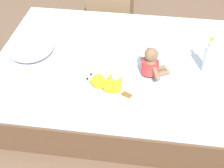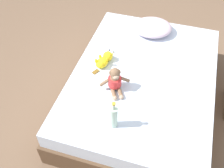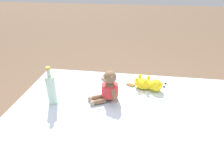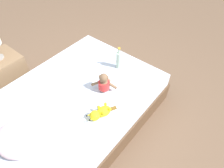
{
  "view_description": "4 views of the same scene",
  "coord_description": "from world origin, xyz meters",
  "px_view_note": "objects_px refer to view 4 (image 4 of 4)",
  "views": [
    {
      "loc": [
        -2.26,
        -0.28,
        2.01
      ],
      "look_at": [
        -0.43,
        -0.01,
        0.49
      ],
      "focal_mm": 56.89,
      "sensor_mm": 36.0,
      "label": 1
    },
    {
      "loc": [
        0.24,
        -1.85,
        2.29
      ],
      "look_at": [
        -0.23,
        -0.32,
        0.55
      ],
      "focal_mm": 42.89,
      "sensor_mm": 36.0,
      "label": 2
    },
    {
      "loc": [
        1.09,
        -0.04,
        1.3
      ],
      "look_at": [
        -0.31,
        -0.25,
        0.51
      ],
      "focal_mm": 33.62,
      "sensor_mm": 36.0,
      "label": 3
    },
    {
      "loc": [
        -1.23,
        0.85,
        2.08
      ],
      "look_at": [
        -0.29,
        -0.3,
        0.53
      ],
      "focal_mm": 32.17,
      "sensor_mm": 36.0,
      "label": 4
    }
  ],
  "objects_px": {
    "plush_monkey": "(104,83)",
    "nightstand": "(6,73)",
    "plush_yellow_creature": "(100,113)",
    "pillow": "(19,138)",
    "bed": "(76,106)",
    "glass_bottle": "(119,60)"
  },
  "relations": [
    {
      "from": "plush_monkey",
      "to": "pillow",
      "type": "bearing_deg",
      "value": 80.53
    },
    {
      "from": "plush_yellow_creature",
      "to": "nightstand",
      "type": "relative_size",
      "value": 0.64
    },
    {
      "from": "bed",
      "to": "pillow",
      "type": "xyz_separation_m",
      "value": [
        -0.06,
        0.69,
        0.29
      ]
    },
    {
      "from": "plush_monkey",
      "to": "plush_yellow_creature",
      "type": "height_order",
      "value": "plush_monkey"
    },
    {
      "from": "bed",
      "to": "plush_monkey",
      "type": "bearing_deg",
      "value": -129.94
    },
    {
      "from": "plush_monkey",
      "to": "nightstand",
      "type": "bearing_deg",
      "value": 20.33
    },
    {
      "from": "pillow",
      "to": "bed",
      "type": "bearing_deg",
      "value": -85.06
    },
    {
      "from": "pillow",
      "to": "plush_yellow_creature",
      "type": "relative_size",
      "value": 1.54
    },
    {
      "from": "plush_monkey",
      "to": "plush_yellow_creature",
      "type": "xyz_separation_m",
      "value": [
        -0.2,
        0.29,
        -0.05
      ]
    },
    {
      "from": "nightstand",
      "to": "pillow",
      "type": "bearing_deg",
      "value": 158.19
    },
    {
      "from": "plush_monkey",
      "to": "glass_bottle",
      "type": "bearing_deg",
      "value": -74.97
    },
    {
      "from": "pillow",
      "to": "plush_monkey",
      "type": "distance_m",
      "value": 0.96
    },
    {
      "from": "pillow",
      "to": "plush_yellow_creature",
      "type": "height_order",
      "value": "pillow"
    },
    {
      "from": "bed",
      "to": "plush_monkey",
      "type": "distance_m",
      "value": 0.46
    },
    {
      "from": "pillow",
      "to": "nightstand",
      "type": "relative_size",
      "value": 0.99
    },
    {
      "from": "plush_yellow_creature",
      "to": "glass_bottle",
      "type": "bearing_deg",
      "value": -66.17
    },
    {
      "from": "plush_yellow_creature",
      "to": "nightstand",
      "type": "bearing_deg",
      "value": 7.22
    },
    {
      "from": "nightstand",
      "to": "plush_yellow_creature",
      "type": "bearing_deg",
      "value": -172.78
    },
    {
      "from": "bed",
      "to": "glass_bottle",
      "type": "xyz_separation_m",
      "value": [
        -0.11,
        -0.65,
        0.33
      ]
    },
    {
      "from": "plush_monkey",
      "to": "glass_bottle",
      "type": "relative_size",
      "value": 0.92
    },
    {
      "from": "nightstand",
      "to": "plush_monkey",
      "type": "bearing_deg",
      "value": -159.67
    },
    {
      "from": "plush_yellow_creature",
      "to": "glass_bottle",
      "type": "relative_size",
      "value": 1.14
    }
  ]
}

